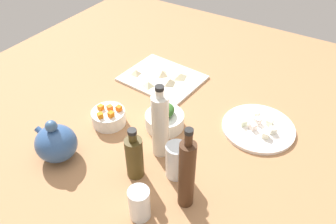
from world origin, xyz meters
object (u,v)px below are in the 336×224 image
at_px(bottle_0, 187,174).
at_px(cutting_board, 162,78).
at_px(bottle_1, 134,157).
at_px(teapot, 56,143).
at_px(drinking_glass_1, 176,161).
at_px(plate_tofu, 258,128).
at_px(bowl_greens, 164,120).
at_px(bowl_carrots, 109,117).
at_px(bottle_2, 160,125).
at_px(drinking_glass_0, 139,204).

bearing_deg(bottle_0, cutting_board, -51.32).
height_order(bottle_0, bottle_1, bottle_0).
bearing_deg(teapot, drinking_glass_1, -159.21).
distance_m(plate_tofu, bottle_1, 0.47).
bearing_deg(bowl_greens, teapot, 55.52).
xyz_separation_m(bowl_carrots, bottle_2, (-0.24, 0.02, 0.09)).
height_order(bowl_greens, bottle_1, bottle_1).
height_order(bottle_1, drinking_glass_1, bottle_1).
xyz_separation_m(bowl_greens, bowl_carrots, (0.18, 0.09, -0.00)).
xyz_separation_m(plate_tofu, drinking_glass_1, (0.14, 0.33, 0.05)).
bearing_deg(bottle_2, bowl_carrots, -5.26).
height_order(bowl_carrots, teapot, teapot).
xyz_separation_m(bowl_greens, bottle_1, (-0.05, 0.23, 0.05)).
bearing_deg(bottle_1, drinking_glass_0, 130.92).
height_order(bottle_0, drinking_glass_0, bottle_0).
height_order(cutting_board, plate_tofu, plate_tofu).
bearing_deg(drinking_glass_1, plate_tofu, -113.48).
distance_m(cutting_board, plate_tofu, 0.47).
bearing_deg(bowl_carrots, bottle_2, 174.74).
relative_size(plate_tofu, teapot, 1.70).
distance_m(plate_tofu, teapot, 0.69).
distance_m(bottle_0, bottle_2, 0.21).
xyz_separation_m(cutting_board, bowl_greens, (-0.16, 0.25, 0.02)).
distance_m(cutting_board, bowl_greens, 0.30).
bearing_deg(cutting_board, drinking_glass_1, 127.29).
height_order(bottle_0, drinking_glass_1, bottle_0).
bearing_deg(bottle_0, plate_tofu, -99.58).
height_order(bowl_carrots, drinking_glass_1, drinking_glass_1).
distance_m(bowl_carrots, teapot, 0.22).
relative_size(plate_tofu, drinking_glass_1, 2.14).
xyz_separation_m(bottle_1, bottle_2, (-0.01, -0.12, 0.04)).
height_order(bowl_carrots, bottle_0, bottle_0).
bearing_deg(bottle_1, bottle_0, 177.44).
height_order(plate_tofu, bottle_1, bottle_1).
bearing_deg(bottle_2, drinking_glass_1, 149.16).
height_order(bowl_carrots, bottle_1, bottle_1).
distance_m(cutting_board, bottle_1, 0.53).
height_order(bottle_2, drinking_glass_1, bottle_2).
xyz_separation_m(bottle_2, drinking_glass_1, (-0.09, 0.05, -0.06)).
relative_size(bottle_0, drinking_glass_1, 2.34).
relative_size(teapot, drinking_glass_1, 1.26).
bearing_deg(bowl_carrots, cutting_board, -92.00).
xyz_separation_m(bottle_0, bottle_1, (0.18, -0.01, -0.04)).
xyz_separation_m(plate_tofu, bottle_1, (0.25, 0.40, 0.07)).
height_order(bowl_greens, bottle_0, bottle_0).
bearing_deg(drinking_glass_1, bottle_0, 135.58).
bearing_deg(teapot, plate_tofu, -137.21).
bearing_deg(plate_tofu, bowl_greens, 28.86).
distance_m(cutting_board, teapot, 0.56).
xyz_separation_m(plate_tofu, bowl_carrots, (0.47, 0.25, 0.02)).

